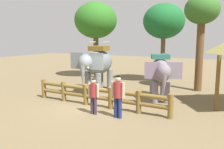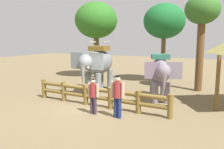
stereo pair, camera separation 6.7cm
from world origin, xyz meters
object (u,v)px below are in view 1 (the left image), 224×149
at_px(tree_far_left, 96,21).
at_px(tree_back_center, 164,22).
at_px(elephant_center, 160,72).
at_px(tourist_man_in_blue, 94,93).
at_px(tourist_woman_in_black, 118,93).
at_px(elephant_near_left, 97,64).
at_px(log_fence, 98,95).
at_px(tree_far_right, 202,14).

height_order(tree_far_left, tree_back_center, tree_far_left).
height_order(elephant_center, tourist_man_in_blue, elephant_center).
bearing_deg(tourist_woman_in_black, elephant_near_left, 131.18).
bearing_deg(elephant_near_left, tree_back_center, 62.03).
xyz_separation_m(log_fence, tourist_woman_in_black, (1.62, -1.02, 0.46)).
relative_size(log_fence, elephant_near_left, 2.05).
bearing_deg(log_fence, tree_back_center, 83.42).
distance_m(tourist_man_in_blue, tree_back_center, 9.60).
height_order(elephant_near_left, tourist_woman_in_black, elephant_near_left).
relative_size(log_fence, tree_back_center, 1.28).
distance_m(elephant_near_left, tree_far_left, 6.14).
bearing_deg(tree_back_center, tree_far_left, -175.18).
height_order(tourist_man_in_blue, tree_back_center, tree_back_center).
xyz_separation_m(elephant_center, tree_far_right, (1.45, 3.43, 3.23)).
relative_size(log_fence, elephant_center, 2.31).
xyz_separation_m(elephant_near_left, tourist_woman_in_black, (3.37, -3.85, -0.69)).
xyz_separation_m(elephant_near_left, tree_far_left, (-2.92, 4.52, 2.96)).
xyz_separation_m(log_fence, tree_far_right, (3.76, 6.06, 4.16)).
distance_m(elephant_near_left, tree_back_center, 6.29).
height_order(log_fence, elephant_near_left, elephant_near_left).
xyz_separation_m(elephant_center, tourist_man_in_blue, (-1.87, -3.71, -0.59)).
height_order(log_fence, tourist_man_in_blue, tourist_man_in_blue).
bearing_deg(tourist_man_in_blue, tree_far_right, 65.03).
bearing_deg(elephant_near_left, tourist_woman_in_black, -48.82).
bearing_deg(tree_far_right, elephant_near_left, -149.62).
bearing_deg(tree_far_right, tree_far_left, 171.29).
distance_m(elephant_center, tourist_man_in_blue, 4.20).
xyz_separation_m(log_fence, elephant_near_left, (-1.75, 2.83, 1.15)).
bearing_deg(tree_back_center, tourist_woman_in_black, -85.38).
bearing_deg(tree_far_right, log_fence, -121.85).
bearing_deg(elephant_near_left, tourist_man_in_blue, -60.68).
xyz_separation_m(elephant_center, tree_back_center, (-1.41, 5.19, 2.98)).
distance_m(log_fence, tree_back_center, 8.79).
distance_m(log_fence, elephant_center, 3.62).
relative_size(elephant_near_left, tree_far_left, 0.58).
xyz_separation_m(elephant_center, tourist_woman_in_black, (-0.70, -3.65, -0.47)).
xyz_separation_m(elephant_near_left, elephant_center, (4.06, -0.20, -0.22)).
bearing_deg(tree_far_right, tree_back_center, 148.41).
bearing_deg(tourist_man_in_blue, log_fence, 112.29).
relative_size(elephant_center, tree_far_right, 0.54).
xyz_separation_m(log_fence, tourist_man_in_blue, (0.44, -1.08, 0.34)).
bearing_deg(log_fence, tree_far_right, 58.15).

